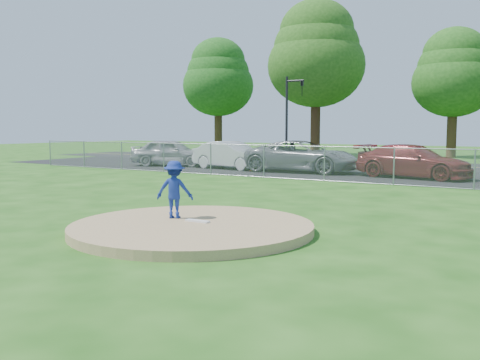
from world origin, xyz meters
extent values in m
plane|color=#1A4A10|center=(0.00, 10.00, 0.00)|extent=(120.00, 120.00, 0.00)
cylinder|color=#9C7F55|center=(0.00, 0.00, 0.10)|extent=(5.40, 5.40, 0.20)
cube|color=white|center=(0.00, 0.20, 0.22)|extent=(0.60, 0.15, 0.04)
cube|color=gray|center=(0.00, 12.00, 0.75)|extent=(40.00, 0.06, 1.50)
cube|color=black|center=(0.00, 16.50, 0.01)|extent=(50.00, 8.00, 0.01)
cube|color=black|center=(0.00, 24.00, 0.00)|extent=(60.00, 7.00, 0.01)
cylinder|color=#382414|center=(-22.00, 33.00, 2.10)|extent=(0.74, 0.74, 4.20)
ellipsoid|color=#154C14|center=(-22.00, 33.00, 6.22)|extent=(6.72, 6.72, 5.71)
ellipsoid|color=#154C14|center=(-22.00, 33.00, 7.39)|extent=(5.91, 5.91, 5.03)
ellipsoid|color=#154C14|center=(-22.00, 33.00, 8.57)|extent=(5.11, 5.11, 4.34)
cylinder|color=#331D12|center=(-11.00, 31.00, 2.45)|extent=(0.78, 0.78, 4.90)
ellipsoid|color=#204D14|center=(-11.00, 31.00, 7.25)|extent=(7.84, 7.84, 6.66)
ellipsoid|color=#204D14|center=(-11.00, 31.00, 8.62)|extent=(6.90, 6.90, 5.86)
ellipsoid|color=#204D14|center=(-11.00, 31.00, 10.00)|extent=(5.96, 5.96, 5.06)
cylinder|color=#3B2515|center=(-1.00, 34.00, 1.92)|extent=(0.72, 0.72, 3.85)
ellipsoid|color=#1C4F15|center=(-1.00, 34.00, 5.70)|extent=(6.16, 6.16, 5.24)
ellipsoid|color=#1C4F15|center=(-1.00, 34.00, 6.78)|extent=(5.42, 5.42, 4.61)
ellipsoid|color=#1C4F15|center=(-1.00, 34.00, 7.85)|extent=(4.68, 4.68, 3.98)
cylinder|color=black|center=(-9.00, 22.00, 2.80)|extent=(0.16, 0.16, 5.60)
cylinder|color=black|center=(-8.40, 22.00, 5.30)|extent=(1.20, 0.12, 0.12)
imported|color=black|center=(-7.92, 22.00, 4.80)|extent=(0.16, 0.20, 1.00)
imported|color=navy|center=(-0.77, 0.34, 0.87)|extent=(1.00, 0.81, 1.35)
cone|color=#D5590B|center=(-7.30, 14.95, 0.39)|extent=(0.39, 0.39, 0.77)
imported|color=#A4A4A8|center=(-13.43, 15.56, 0.82)|extent=(5.14, 3.48, 1.62)
imported|color=silver|center=(-9.09, 15.52, 0.78)|extent=(4.83, 2.26, 1.53)
imported|color=slate|center=(-4.85, 15.74, 0.82)|extent=(6.01, 3.05, 1.63)
imported|color=maroon|center=(0.87, 15.53, 0.77)|extent=(5.54, 2.95, 1.53)
camera|label=1|loc=(7.16, -9.36, 2.33)|focal=40.00mm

